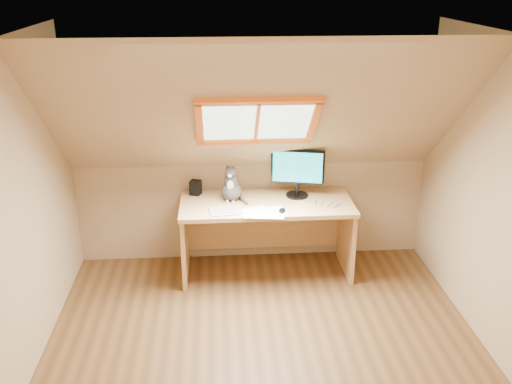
{
  "coord_description": "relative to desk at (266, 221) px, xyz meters",
  "views": [
    {
      "loc": [
        -0.34,
        -3.6,
        2.81
      ],
      "look_at": [
        -0.01,
        1.0,
        1.0
      ],
      "focal_mm": 40.0,
      "sensor_mm": 36.0,
      "label": 1
    }
  ],
  "objects": [
    {
      "name": "mouse",
      "position": [
        0.12,
        -0.32,
        0.24
      ],
      "size": [
        0.08,
        0.11,
        0.03
      ],
      "primitive_type": "ellipsoid",
      "rotation": [
        0.0,
        0.0,
        -0.29
      ],
      "color": "black",
      "rests_on": "desk"
    },
    {
      "name": "desk_speaker",
      "position": [
        -0.68,
        0.18,
        0.3
      ],
      "size": [
        0.13,
        0.13,
        0.14
      ],
      "primitive_type": "cube",
      "rotation": [
        0.0,
        0.0,
        -0.34
      ],
      "color": "black",
      "rests_on": "desk"
    },
    {
      "name": "ground",
      "position": [
        -0.12,
        -1.45,
        -0.52
      ],
      "size": [
        3.5,
        3.5,
        0.0
      ],
      "primitive_type": "plane",
      "color": "brown",
      "rests_on": "ground"
    },
    {
      "name": "desk",
      "position": [
        0.0,
        0.0,
        0.0
      ],
      "size": [
        1.64,
        0.72,
        0.75
      ],
      "color": "tan",
      "rests_on": "ground"
    },
    {
      "name": "papers",
      "position": [
        -0.06,
        -0.33,
        0.23
      ],
      "size": [
        0.35,
        0.3,
        0.01
      ],
      "color": "white",
      "rests_on": "desk"
    },
    {
      "name": "graphics_tablet",
      "position": [
        -0.39,
        -0.27,
        0.23
      ],
      "size": [
        0.32,
        0.24,
        0.01
      ],
      "primitive_type": "cube",
      "rotation": [
        0.0,
        0.0,
        0.13
      ],
      "color": "#B2B2B7",
      "rests_on": "desk"
    },
    {
      "name": "cat",
      "position": [
        -0.33,
        0.01,
        0.36
      ],
      "size": [
        0.24,
        0.27,
        0.37
      ],
      "color": "#433E3B",
      "rests_on": "desk"
    },
    {
      "name": "cables",
      "position": [
        0.46,
        -0.19,
        0.23
      ],
      "size": [
        0.51,
        0.26,
        0.01
      ],
      "color": "silver",
      "rests_on": "desk"
    },
    {
      "name": "monitor",
      "position": [
        0.31,
        0.06,
        0.5
      ],
      "size": [
        0.51,
        0.22,
        0.47
      ],
      "color": "black",
      "rests_on": "desk"
    },
    {
      "name": "room_shell",
      "position": [
        -0.12,
        -1.54,
        0.91
      ],
      "size": [
        3.52,
        3.52,
        2.41
      ],
      "color": "tan",
      "rests_on": "ground"
    }
  ]
}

